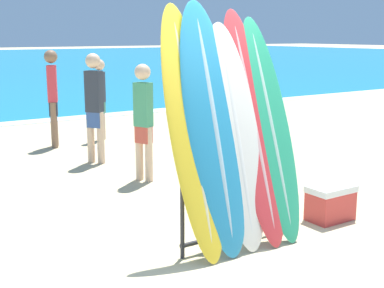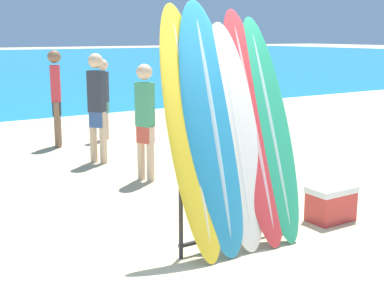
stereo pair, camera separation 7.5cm
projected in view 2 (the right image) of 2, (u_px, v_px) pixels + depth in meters
name	position (u px, v px, depth m)	size (l,w,h in m)	color
ground_plane	(249.00, 258.00, 4.95)	(160.00, 160.00, 0.00)	#CCB789
surfboard_rack	(236.00, 200.00, 5.20)	(1.30, 0.04, 0.85)	#28282D
surfboard_slot_0	(191.00, 132.00, 4.87)	(0.48, 0.79, 2.33)	yellow
surfboard_slot_1	(212.00, 128.00, 4.97)	(0.59, 0.77, 2.37)	teal
surfboard_slot_2	(235.00, 136.00, 5.10)	(0.55, 0.69, 2.16)	silver
surfboard_slot_3	(253.00, 126.00, 5.26)	(0.49, 0.85, 2.30)	red
surfboard_slot_4	(270.00, 128.00, 5.36)	(0.49, 0.83, 2.22)	#289E70
person_near_water	(97.00, 104.00, 8.44)	(0.28, 0.30, 1.75)	beige
person_mid_beach	(56.00, 95.00, 9.67)	(0.25, 0.30, 1.76)	#846047
person_far_left	(145.00, 118.00, 7.41)	(0.23, 0.28, 1.64)	beige
person_far_right	(104.00, 96.00, 10.31)	(0.26, 0.26, 1.57)	beige
cooler_box	(331.00, 203.00, 5.91)	(0.52, 0.33, 0.39)	red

